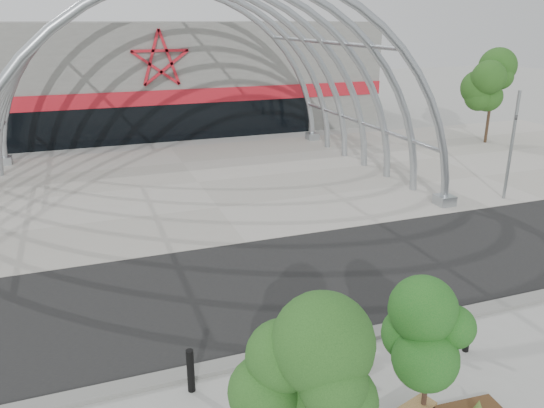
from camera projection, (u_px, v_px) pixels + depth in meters
ground at (322, 340)px, 14.38m from camera, size 140.00×140.00×0.00m
road at (277, 283)px, 17.48m from camera, size 140.00×7.00×0.02m
forecourt at (198, 182)px, 28.11m from camera, size 60.00×17.00×0.04m
kerb at (326, 343)px, 14.14m from camera, size 60.00×0.50×0.12m
arena_building at (147, 74)px, 42.71m from camera, size 34.00×15.24×8.00m
vault_canopy at (198, 182)px, 28.11m from camera, size 20.80×15.80×20.36m
signal_pole at (512, 144)px, 24.71m from camera, size 0.40×0.71×5.18m
street_tree_0 at (302, 378)px, 8.55m from camera, size 1.69×1.69×3.85m
street_tree_1 at (433, 326)px, 10.78m from camera, size 1.38×1.38×3.26m
bench_0 at (334, 363)px, 13.08m from camera, size 2.09×1.05×0.43m
bollard_1 at (191, 371)px, 12.25m from camera, size 0.18×0.18×1.10m
bollard_2 at (339, 354)px, 13.00m from camera, size 0.15×0.15×0.95m
bollard_3 at (432, 331)px, 13.82m from camera, size 0.17×0.17×1.07m
bollard_4 at (468, 334)px, 13.75m from camera, size 0.16×0.16×1.02m
bg_tree_1 at (493, 81)px, 35.71m from camera, size 2.70×2.70×5.91m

